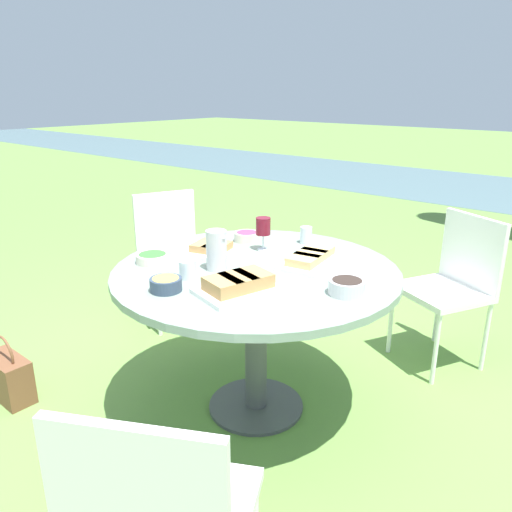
{
  "coord_description": "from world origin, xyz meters",
  "views": [
    {
      "loc": [
        1.43,
        -1.69,
        1.57
      ],
      "look_at": [
        0.0,
        0.0,
        0.83
      ],
      "focal_mm": 35.0,
      "sensor_mm": 36.0,
      "label": 1
    }
  ],
  "objects": [
    {
      "name": "platter_bread_main",
      "position": [
        0.14,
        -0.28,
        0.8
      ],
      "size": [
        0.31,
        0.38,
        0.08
      ],
      "color": "white",
      "rests_on": "dining_table"
    },
    {
      "name": "handbag",
      "position": [
        -1.05,
        -0.78,
        0.13
      ],
      "size": [
        0.3,
        0.14,
        0.37
      ],
      "color": "brown",
      "rests_on": "ground_plane"
    },
    {
      "name": "bowl_fries",
      "position": [
        -0.11,
        -0.46,
        0.8
      ],
      "size": [
        0.13,
        0.13,
        0.06
      ],
      "color": "#334256",
      "rests_on": "dining_table"
    },
    {
      "name": "dining_table",
      "position": [
        0.0,
        0.0,
        0.67
      ],
      "size": [
        1.35,
        1.35,
        0.77
      ],
      "color": "#4C4C51",
      "rests_on": "ground_plane"
    },
    {
      "name": "bowl_salad",
      "position": [
        -0.44,
        -0.26,
        0.79
      ],
      "size": [
        0.16,
        0.16,
        0.04
      ],
      "color": "beige",
      "rests_on": "dining_table"
    },
    {
      "name": "cup_water_far",
      "position": [
        -0.05,
        0.49,
        0.81
      ],
      "size": [
        0.06,
        0.06,
        0.09
      ],
      "color": "silver",
      "rests_on": "dining_table"
    },
    {
      "name": "wine_glass",
      "position": [
        -0.15,
        0.24,
        0.89
      ],
      "size": [
        0.08,
        0.08,
        0.17
      ],
      "color": "silver",
      "rests_on": "dining_table"
    },
    {
      "name": "ground_plane",
      "position": [
        0.0,
        0.0,
        0.0
      ],
      "size": [
        40.0,
        40.0,
        0.0
      ],
      "primitive_type": "plane",
      "color": "#668E42"
    },
    {
      "name": "chair_far_back",
      "position": [
        0.56,
        1.13,
        0.52
      ],
      "size": [
        0.58,
        0.57,
        0.89
      ],
      "color": "white",
      "rests_on": "ground_plane"
    },
    {
      "name": "cup_water_near",
      "position": [
        -0.14,
        -0.3,
        0.81
      ],
      "size": [
        0.07,
        0.07,
        0.08
      ],
      "color": "silver",
      "rests_on": "dining_table"
    },
    {
      "name": "water_pitcher",
      "position": [
        -0.13,
        -0.13,
        0.86
      ],
      "size": [
        0.1,
        0.1,
        0.19
      ],
      "color": "silver",
      "rests_on": "dining_table"
    },
    {
      "name": "bowl_dip_red",
      "position": [
        -0.32,
        0.3,
        0.8
      ],
      "size": [
        0.14,
        0.14,
        0.05
      ],
      "color": "beige",
      "rests_on": "dining_table"
    },
    {
      "name": "bowl_olives",
      "position": [
        0.49,
        0.0,
        0.8
      ],
      "size": [
        0.15,
        0.15,
        0.06
      ],
      "color": "silver",
      "rests_on": "dining_table"
    },
    {
      "name": "chair_near_left",
      "position": [
        -1.18,
        0.48,
        0.52
      ],
      "size": [
        0.55,
        0.56,
        0.89
      ],
      "color": "white",
      "rests_on": "ground_plane"
    },
    {
      "name": "platter_sandwich_side",
      "position": [
        -0.33,
        0.01,
        0.79
      ],
      "size": [
        0.36,
        0.32,
        0.06
      ],
      "color": "white",
      "rests_on": "dining_table"
    },
    {
      "name": "platter_charcuterie",
      "position": [
        0.16,
        0.22,
        0.8
      ],
      "size": [
        0.26,
        0.4,
        0.06
      ],
      "color": "white",
      "rests_on": "dining_table"
    }
  ]
}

